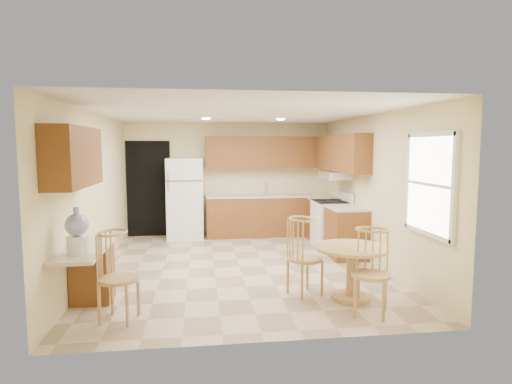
{
  "coord_description": "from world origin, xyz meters",
  "views": [
    {
      "loc": [
        -0.62,
        -6.84,
        1.96
      ],
      "look_at": [
        0.31,
        0.3,
        1.21
      ],
      "focal_mm": 30.0,
      "sensor_mm": 36.0,
      "label": 1
    }
  ],
  "objects": [
    {
      "name": "sink",
      "position": [
        0.85,
        2.45,
        0.91
      ],
      "size": [
        0.78,
        0.44,
        0.01
      ],
      "primitive_type": "cube",
      "color": "silver",
      "rests_on": "counter_back"
    },
    {
      "name": "counter_right_a",
      "position": [
        1.95,
        1.85,
        0.89
      ],
      "size": [
        0.63,
        0.59,
        0.04
      ],
      "primitive_type": "cube",
      "color": "beige",
      "rests_on": "base_cab_right_a"
    },
    {
      "name": "can_light_b",
      "position": [
        0.9,
        1.2,
        2.48
      ],
      "size": [
        0.14,
        0.14,
        0.02
      ],
      "primitive_type": "cylinder",
      "color": "white",
      "rests_on": "ceiling"
    },
    {
      "name": "can_light_a",
      "position": [
        -0.5,
        1.2,
        2.48
      ],
      "size": [
        0.14,
        0.14,
        0.02
      ],
      "primitive_type": "cylinder",
      "color": "white",
      "rests_on": "ceiling"
    },
    {
      "name": "wall_back",
      "position": [
        0.0,
        2.75,
        1.25
      ],
      "size": [
        4.5,
        0.02,
        2.5
      ],
      "primitive_type": "cube",
      "color": "beige",
      "rests_on": "floor"
    },
    {
      "name": "chair_table_b",
      "position": [
        1.34,
        -2.3,
        0.61
      ],
      "size": [
        0.44,
        0.51,
        1.01
      ],
      "rotation": [
        0.0,
        0.0,
        2.67
      ],
      "color": "tan",
      "rests_on": "floor"
    },
    {
      "name": "upper_cab_back",
      "position": [
        0.88,
        2.58,
        1.85
      ],
      "size": [
        2.75,
        0.33,
        0.7
      ],
      "primitive_type": "cube",
      "color": "brown",
      "rests_on": "wall_back"
    },
    {
      "name": "dining_table",
      "position": [
        1.29,
        -1.69,
        0.46
      ],
      "size": [
        0.94,
        0.94,
        0.7
      ],
      "rotation": [
        0.0,
        0.0,
        -0.32
      ],
      "color": "tan",
      "rests_on": "floor"
    },
    {
      "name": "ceiling",
      "position": [
        0.0,
        0.0,
        2.5
      ],
      "size": [
        4.5,
        5.5,
        0.02
      ],
      "primitive_type": "cube",
      "color": "white",
      "rests_on": "wall_back"
    },
    {
      "name": "water_crock",
      "position": [
        -2.0,
        -1.91,
        1.01
      ],
      "size": [
        0.25,
        0.25,
        0.53
      ],
      "color": "white",
      "rests_on": "desk_top"
    },
    {
      "name": "wall_left",
      "position": [
        -2.25,
        0.0,
        1.25
      ],
      "size": [
        0.02,
        5.5,
        2.5
      ],
      "primitive_type": "cube",
      "color": "beige",
      "rests_on": "floor"
    },
    {
      "name": "chair_desk",
      "position": [
        -1.55,
        -2.09,
        0.62
      ],
      "size": [
        0.45,
        0.58,
        1.01
      ],
      "rotation": [
        0.0,
        0.0,
        -1.81
      ],
      "color": "tan",
      "rests_on": "floor"
    },
    {
      "name": "wall_front",
      "position": [
        0.0,
        -2.75,
        1.25
      ],
      "size": [
        4.5,
        0.02,
        2.5
      ],
      "primitive_type": "cube",
      "color": "beige",
      "rests_on": "floor"
    },
    {
      "name": "desk_top",
      "position": [
        -2.0,
        -1.7,
        0.75
      ],
      "size": [
        0.5,
        1.2,
        0.04
      ],
      "primitive_type": "cube",
      "color": "beige",
      "rests_on": "desk_pedestal"
    },
    {
      "name": "base_cab_right_b",
      "position": [
        1.95,
        0.4,
        0.43
      ],
      "size": [
        0.6,
        0.8,
        0.87
      ],
      "primitive_type": "cube",
      "color": "brown",
      "rests_on": "floor"
    },
    {
      "name": "chair_table_a",
      "position": [
        0.74,
        -1.53,
        0.63
      ],
      "size": [
        0.45,
        0.59,
        1.03
      ],
      "rotation": [
        0.0,
        0.0,
        -1.19
      ],
      "color": "tan",
      "rests_on": "floor"
    },
    {
      "name": "counter_back",
      "position": [
        0.88,
        2.45,
        0.89
      ],
      "size": [
        2.75,
        0.63,
        0.04
      ],
      "primitive_type": "cube",
      "color": "beige",
      "rests_on": "base_cab_back"
    },
    {
      "name": "counter_right_b",
      "position": [
        1.95,
        0.4,
        0.89
      ],
      "size": [
        0.63,
        0.8,
        0.04
      ],
      "primitive_type": "cube",
      "color": "beige",
      "rests_on": "base_cab_right_b"
    },
    {
      "name": "base_cab_right_a",
      "position": [
        1.95,
        1.85,
        0.43
      ],
      "size": [
        0.6,
        0.59,
        0.87
      ],
      "primitive_type": "cube",
      "color": "brown",
      "rests_on": "floor"
    },
    {
      "name": "stove",
      "position": [
        1.92,
        1.18,
        0.47
      ],
      "size": [
        0.65,
        0.76,
        1.09
      ],
      "color": "white",
      "rests_on": "floor"
    },
    {
      "name": "refrigerator",
      "position": [
        -0.95,
        2.4,
        0.86
      ],
      "size": [
        0.76,
        0.74,
        1.73
      ],
      "color": "white",
      "rests_on": "floor"
    },
    {
      "name": "base_cab_back",
      "position": [
        0.88,
        2.45,
        0.43
      ],
      "size": [
        2.75,
        0.6,
        0.87
      ],
      "primitive_type": "cube",
      "color": "brown",
      "rests_on": "floor"
    },
    {
      "name": "doorway",
      "position": [
        -1.75,
        2.73,
        1.05
      ],
      "size": [
        0.9,
        0.02,
        2.1
      ],
      "primitive_type": "cube",
      "color": "black",
      "rests_on": "floor"
    },
    {
      "name": "desk_pedestal",
      "position": [
        -2.0,
        -1.32,
        0.36
      ],
      "size": [
        0.48,
        0.42,
        0.72
      ],
      "primitive_type": "cube",
      "color": "brown",
      "rests_on": "floor"
    },
    {
      "name": "upper_cab_right",
      "position": [
        2.08,
        1.21,
        1.85
      ],
      "size": [
        0.33,
        2.42,
        0.7
      ],
      "primitive_type": "cube",
      "color": "brown",
      "rests_on": "wall_right"
    },
    {
      "name": "floor",
      "position": [
        0.0,
        0.0,
        0.0
      ],
      "size": [
        5.5,
        5.5,
        0.0
      ],
      "primitive_type": "plane",
      "color": "#C7AB90",
      "rests_on": "ground"
    },
    {
      "name": "wall_right",
      "position": [
        2.25,
        0.0,
        1.25
      ],
      "size": [
        0.02,
        5.5,
        2.5
      ],
      "primitive_type": "cube",
      "color": "beige",
      "rests_on": "floor"
    },
    {
      "name": "range_hood",
      "position": [
        2.0,
        1.18,
        1.42
      ],
      "size": [
        0.5,
        0.76,
        0.14
      ],
      "primitive_type": "cube",
      "color": "silver",
      "rests_on": "upper_cab_right"
    },
    {
      "name": "upper_cab_left",
      "position": [
        -2.08,
        -1.6,
        1.85
      ],
      "size": [
        0.33,
        1.4,
        0.7
      ],
      "primitive_type": "cube",
      "color": "brown",
      "rests_on": "wall_left"
    },
    {
      "name": "window",
      "position": [
        2.23,
        -1.85,
        1.5
      ],
      "size": [
        0.06,
        1.12,
        1.3
      ],
      "color": "white",
      "rests_on": "wall_right"
    }
  ]
}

